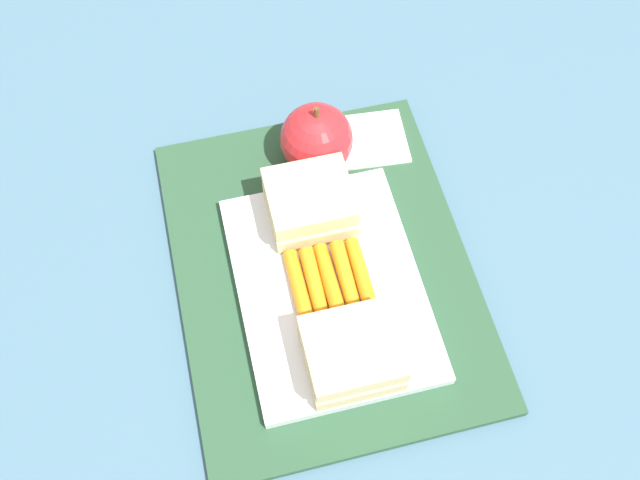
{
  "coord_description": "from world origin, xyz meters",
  "views": [
    {
      "loc": [
        -0.3,
        0.08,
        0.62
      ],
      "look_at": [
        0.01,
        0.0,
        0.04
      ],
      "focal_mm": 39.54,
      "sensor_mm": 36.0,
      "label": 1
    }
  ],
  "objects_px": {
    "carrot_sticks_bundle": "(330,282)",
    "paper_napkin": "(373,139)",
    "food_tray": "(329,287)",
    "apple": "(317,139)",
    "sandwich_half_right": "(310,203)",
    "sandwich_half_left": "(352,354)"
  },
  "relations": [
    {
      "from": "paper_napkin",
      "to": "sandwich_half_left",
      "type": "bearing_deg",
      "value": 159.69
    },
    {
      "from": "sandwich_half_right",
      "to": "carrot_sticks_bundle",
      "type": "distance_m",
      "value": 0.08
    },
    {
      "from": "apple",
      "to": "carrot_sticks_bundle",
      "type": "bearing_deg",
      "value": 171.24
    },
    {
      "from": "carrot_sticks_bundle",
      "to": "sandwich_half_right",
      "type": "bearing_deg",
      "value": 0.41
    },
    {
      "from": "paper_napkin",
      "to": "food_tray",
      "type": "bearing_deg",
      "value": 151.17
    },
    {
      "from": "sandwich_half_right",
      "to": "apple",
      "type": "xyz_separation_m",
      "value": [
        0.07,
        -0.02,
        0.0
      ]
    },
    {
      "from": "sandwich_half_left",
      "to": "paper_napkin",
      "type": "relative_size",
      "value": 1.14
    },
    {
      "from": "carrot_sticks_bundle",
      "to": "apple",
      "type": "relative_size",
      "value": 0.93
    },
    {
      "from": "carrot_sticks_bundle",
      "to": "paper_napkin",
      "type": "bearing_deg",
      "value": -28.6
    },
    {
      "from": "apple",
      "to": "food_tray",
      "type": "bearing_deg",
      "value": 171.0
    },
    {
      "from": "sandwich_half_right",
      "to": "carrot_sticks_bundle",
      "type": "height_order",
      "value": "sandwich_half_right"
    },
    {
      "from": "food_tray",
      "to": "carrot_sticks_bundle",
      "type": "relative_size",
      "value": 2.89
    },
    {
      "from": "carrot_sticks_bundle",
      "to": "paper_napkin",
      "type": "relative_size",
      "value": 1.14
    },
    {
      "from": "sandwich_half_right",
      "to": "apple",
      "type": "relative_size",
      "value": 0.94
    },
    {
      "from": "food_tray",
      "to": "apple",
      "type": "bearing_deg",
      "value": -9.0
    },
    {
      "from": "food_tray",
      "to": "paper_napkin",
      "type": "bearing_deg",
      "value": -28.83
    },
    {
      "from": "sandwich_half_right",
      "to": "paper_napkin",
      "type": "distance_m",
      "value": 0.12
    },
    {
      "from": "sandwich_half_left",
      "to": "apple",
      "type": "distance_m",
      "value": 0.23
    },
    {
      "from": "sandwich_half_left",
      "to": "paper_napkin",
      "type": "xyz_separation_m",
      "value": [
        0.24,
        -0.09,
        -0.03
      ]
    },
    {
      "from": "food_tray",
      "to": "apple",
      "type": "xyz_separation_m",
      "value": [
        0.15,
        -0.02,
        0.03
      ]
    },
    {
      "from": "apple",
      "to": "paper_napkin",
      "type": "distance_m",
      "value": 0.07
    },
    {
      "from": "sandwich_half_left",
      "to": "sandwich_half_right",
      "type": "xyz_separation_m",
      "value": [
        0.16,
        0.0,
        0.0
      ]
    }
  ]
}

